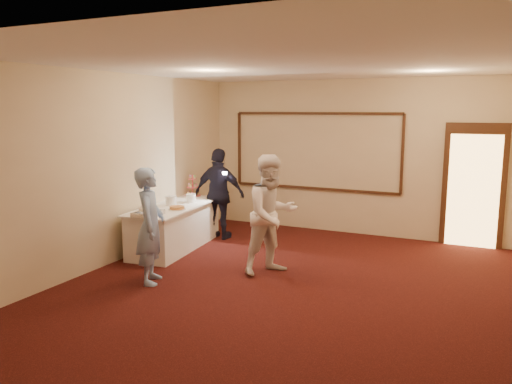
% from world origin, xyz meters
% --- Properties ---
extents(floor, '(7.00, 7.00, 0.00)m').
position_xyz_m(floor, '(0.00, 0.00, 0.00)').
color(floor, black).
rests_on(floor, ground).
extents(room_walls, '(6.04, 7.04, 3.02)m').
position_xyz_m(room_walls, '(0.00, 0.00, 2.03)').
color(room_walls, beige).
rests_on(room_walls, floor).
extents(wall_molding, '(3.45, 0.04, 1.55)m').
position_xyz_m(wall_molding, '(-0.80, 3.47, 1.60)').
color(wall_molding, black).
rests_on(wall_molding, room_walls).
extents(doorway, '(1.05, 0.07, 2.20)m').
position_xyz_m(doorway, '(2.15, 3.45, 1.08)').
color(doorway, black).
rests_on(doorway, floor).
extents(buffet_table, '(1.08, 2.28, 0.77)m').
position_xyz_m(buffet_table, '(-2.57, 1.10, 0.39)').
color(buffet_table, white).
rests_on(buffet_table, floor).
extents(pavlova_tray, '(0.37, 0.51, 0.18)m').
position_xyz_m(pavlova_tray, '(-2.46, 0.21, 0.85)').
color(pavlova_tray, '#ABADB2').
rests_on(pavlova_tray, buffet_table).
extents(cupcake_stand, '(0.31, 0.31, 0.45)m').
position_xyz_m(cupcake_stand, '(-2.81, 2.07, 0.93)').
color(cupcake_stand, '#E64E5F').
rests_on(cupcake_stand, buffet_table).
extents(plate_stack_a, '(0.20, 0.20, 0.16)m').
position_xyz_m(plate_stack_a, '(-2.62, 1.06, 0.85)').
color(plate_stack_a, white).
rests_on(plate_stack_a, buffet_table).
extents(plate_stack_b, '(0.18, 0.18, 0.15)m').
position_xyz_m(plate_stack_b, '(-2.45, 1.45, 0.85)').
color(plate_stack_b, white).
rests_on(plate_stack_b, buffet_table).
extents(tart, '(0.29, 0.29, 0.06)m').
position_xyz_m(tart, '(-2.31, 0.79, 0.80)').
color(tart, white).
rests_on(tart, buffet_table).
extents(man, '(0.62, 0.71, 1.64)m').
position_xyz_m(man, '(-1.87, -0.52, 0.82)').
color(man, '#92BAF7').
rests_on(man, floor).
extents(woman, '(1.04, 1.09, 1.78)m').
position_xyz_m(woman, '(-0.50, 0.58, 0.89)').
color(woman, white).
rests_on(woman, floor).
extents(guest, '(1.02, 0.45, 1.71)m').
position_xyz_m(guest, '(-2.19, 2.02, 0.86)').
color(guest, black).
rests_on(guest, floor).
extents(camera_flash, '(0.08, 0.06, 0.05)m').
position_xyz_m(camera_flash, '(-1.94, 1.79, 1.29)').
color(camera_flash, white).
rests_on(camera_flash, guest).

